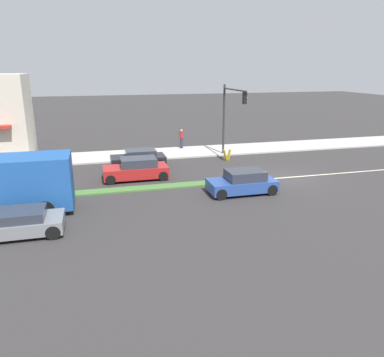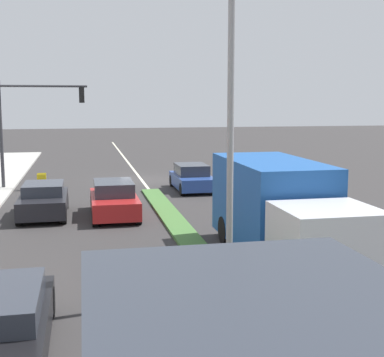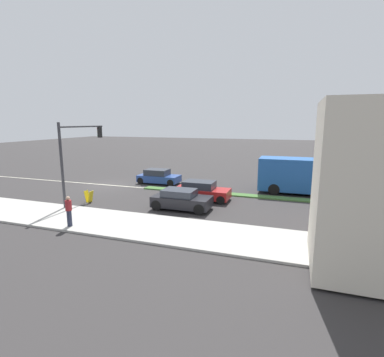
{
  "view_description": "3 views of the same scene",
  "coord_description": "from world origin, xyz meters",
  "px_view_note": "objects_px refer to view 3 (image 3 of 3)",
  "views": [
    {
      "loc": [
        -21.38,
        12.26,
        7.02
      ],
      "look_at": [
        -1.9,
        7.11,
        1.01
      ],
      "focal_mm": 35.0,
      "sensor_mm": 36.0,
      "label": 1
    },
    {
      "loc": [
        3.42,
        31.33,
        4.64
      ],
      "look_at": [
        -1.45,
        7.8,
        1.15
      ],
      "focal_mm": 50.0,
      "sensor_mm": 36.0,
      "label": 2
    },
    {
      "loc": [
        22.97,
        16.29,
        5.74
      ],
      "look_at": [
        1.55,
        8.82,
        1.44
      ],
      "focal_mm": 28.0,
      "sensor_mm": 36.0,
      "label": 3
    }
  ],
  "objects_px": {
    "warning_aframe_sign": "(89,196)",
    "suv_grey": "(290,180)",
    "street_lamp": "(343,136)",
    "traffic_signal_main": "(76,149)",
    "hatchback_red": "(201,191)",
    "coupe_blue": "(159,177)",
    "sedan_dark": "(181,200)",
    "delivery_truck": "(303,176)",
    "pedestrian": "(69,211)"
  },
  "relations": [
    {
      "from": "warning_aframe_sign",
      "to": "suv_grey",
      "type": "height_order",
      "value": "suv_grey"
    },
    {
      "from": "street_lamp",
      "to": "warning_aframe_sign",
      "type": "distance_m",
      "value": 18.37
    },
    {
      "from": "traffic_signal_main",
      "to": "hatchback_red",
      "type": "xyz_separation_m",
      "value": [
        -3.92,
        7.86,
        -3.23
      ]
    },
    {
      "from": "coupe_blue",
      "to": "sedan_dark",
      "type": "bearing_deg",
      "value": 35.35
    },
    {
      "from": "street_lamp",
      "to": "delivery_truck",
      "type": "bearing_deg",
      "value": -133.65
    },
    {
      "from": "delivery_truck",
      "to": "traffic_signal_main",
      "type": "bearing_deg",
      "value": -61.03
    },
    {
      "from": "sedan_dark",
      "to": "coupe_blue",
      "type": "bearing_deg",
      "value": -144.65
    },
    {
      "from": "street_lamp",
      "to": "hatchback_red",
      "type": "relative_size",
      "value": 1.78
    },
    {
      "from": "pedestrian",
      "to": "delivery_truck",
      "type": "xyz_separation_m",
      "value": [
        -12.61,
        12.14,
        0.46
      ]
    },
    {
      "from": "hatchback_red",
      "to": "sedan_dark",
      "type": "height_order",
      "value": "hatchback_red"
    },
    {
      "from": "traffic_signal_main",
      "to": "street_lamp",
      "type": "relative_size",
      "value": 0.76
    },
    {
      "from": "warning_aframe_sign",
      "to": "suv_grey",
      "type": "distance_m",
      "value": 17.22
    },
    {
      "from": "traffic_signal_main",
      "to": "hatchback_red",
      "type": "relative_size",
      "value": 1.36
    },
    {
      "from": "traffic_signal_main",
      "to": "pedestrian",
      "type": "relative_size",
      "value": 3.34
    },
    {
      "from": "sedan_dark",
      "to": "coupe_blue",
      "type": "height_order",
      "value": "coupe_blue"
    },
    {
      "from": "delivery_truck",
      "to": "sedan_dark",
      "type": "xyz_separation_m",
      "value": [
        7.2,
        -7.68,
        -0.81
      ]
    },
    {
      "from": "coupe_blue",
      "to": "traffic_signal_main",
      "type": "bearing_deg",
      "value": -15.14
    },
    {
      "from": "warning_aframe_sign",
      "to": "hatchback_red",
      "type": "height_order",
      "value": "hatchback_red"
    },
    {
      "from": "delivery_truck",
      "to": "sedan_dark",
      "type": "height_order",
      "value": "delivery_truck"
    },
    {
      "from": "pedestrian",
      "to": "hatchback_red",
      "type": "bearing_deg",
      "value": 148.9
    },
    {
      "from": "delivery_truck",
      "to": "coupe_blue",
      "type": "height_order",
      "value": "delivery_truck"
    },
    {
      "from": "traffic_signal_main",
      "to": "coupe_blue",
      "type": "xyz_separation_m",
      "value": [
        -8.32,
        2.25,
        -3.26
      ]
    },
    {
      "from": "traffic_signal_main",
      "to": "suv_grey",
      "type": "distance_m",
      "value": 18.19
    },
    {
      "from": "warning_aframe_sign",
      "to": "delivery_truck",
      "type": "height_order",
      "value": "delivery_truck"
    },
    {
      "from": "pedestrian",
      "to": "hatchback_red",
      "type": "relative_size",
      "value": 0.41
    },
    {
      "from": "warning_aframe_sign",
      "to": "sedan_dark",
      "type": "distance_m",
      "value": 7.0
    },
    {
      "from": "pedestrian",
      "to": "hatchback_red",
      "type": "height_order",
      "value": "pedestrian"
    },
    {
      "from": "traffic_signal_main",
      "to": "hatchback_red",
      "type": "height_order",
      "value": "traffic_signal_main"
    },
    {
      "from": "sedan_dark",
      "to": "coupe_blue",
      "type": "xyz_separation_m",
      "value": [
        -7.2,
        -5.11,
        -0.01
      ]
    },
    {
      "from": "traffic_signal_main",
      "to": "delivery_truck",
      "type": "distance_m",
      "value": 17.36
    },
    {
      "from": "delivery_truck",
      "to": "sedan_dark",
      "type": "relative_size",
      "value": 1.94
    },
    {
      "from": "pedestrian",
      "to": "delivery_truck",
      "type": "height_order",
      "value": "delivery_truck"
    },
    {
      "from": "street_lamp",
      "to": "suv_grey",
      "type": "distance_m",
      "value": 7.35
    },
    {
      "from": "street_lamp",
      "to": "pedestrian",
      "type": "bearing_deg",
      "value": -54.2
    },
    {
      "from": "pedestrian",
      "to": "suv_grey",
      "type": "height_order",
      "value": "pedestrian"
    },
    {
      "from": "delivery_truck",
      "to": "coupe_blue",
      "type": "bearing_deg",
      "value": -90.0
    },
    {
      "from": "suv_grey",
      "to": "warning_aframe_sign",
      "type": "bearing_deg",
      "value": -52.19
    },
    {
      "from": "pedestrian",
      "to": "delivery_truck",
      "type": "relative_size",
      "value": 0.22
    },
    {
      "from": "delivery_truck",
      "to": "hatchback_red",
      "type": "bearing_deg",
      "value": -58.5
    },
    {
      "from": "suv_grey",
      "to": "coupe_blue",
      "type": "bearing_deg",
      "value": -76.59
    },
    {
      "from": "warning_aframe_sign",
      "to": "coupe_blue",
      "type": "bearing_deg",
      "value": 166.49
    },
    {
      "from": "suv_grey",
      "to": "sedan_dark",
      "type": "distance_m",
      "value": 12.0
    },
    {
      "from": "suv_grey",
      "to": "hatchback_red",
      "type": "relative_size",
      "value": 1.03
    },
    {
      "from": "street_lamp",
      "to": "suv_grey",
      "type": "height_order",
      "value": "street_lamp"
    },
    {
      "from": "traffic_signal_main",
      "to": "warning_aframe_sign",
      "type": "relative_size",
      "value": 6.69
    },
    {
      "from": "street_lamp",
      "to": "traffic_signal_main",
      "type": "bearing_deg",
      "value": -70.55
    },
    {
      "from": "hatchback_red",
      "to": "sedan_dark",
      "type": "distance_m",
      "value": 2.84
    },
    {
      "from": "street_lamp",
      "to": "delivery_truck",
      "type": "relative_size",
      "value": 0.98
    },
    {
      "from": "traffic_signal_main",
      "to": "hatchback_red",
      "type": "distance_m",
      "value": 9.36
    },
    {
      "from": "traffic_signal_main",
      "to": "suv_grey",
      "type": "height_order",
      "value": "traffic_signal_main"
    }
  ]
}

